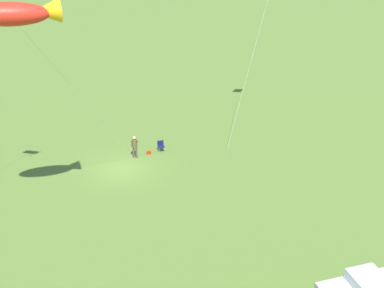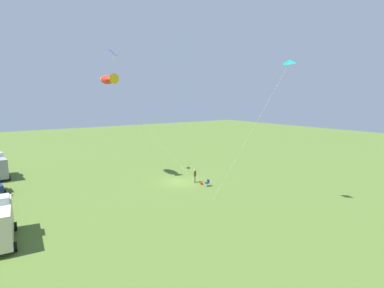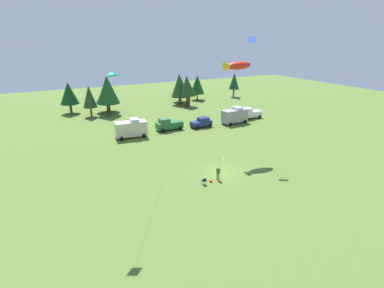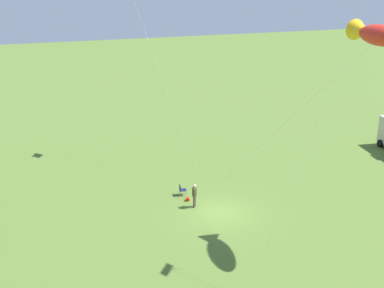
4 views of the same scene
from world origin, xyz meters
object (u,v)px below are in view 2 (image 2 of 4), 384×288
at_px(person_kite_flyer, 195,175).
at_px(kite_diamond_blue, 114,57).
at_px(kite_delta_teal, 289,63).
at_px(kite_large_fish, 108,79).
at_px(folding_chair, 207,182).
at_px(backpack_on_grass, 201,184).

height_order(person_kite_flyer, kite_diamond_blue, kite_diamond_blue).
bearing_deg(kite_delta_teal, kite_large_fish, 25.32).
bearing_deg(person_kite_flyer, folding_chair, 132.76).
bearing_deg(backpack_on_grass, kite_delta_teal, -173.36).
bearing_deg(kite_delta_teal, backpack_on_grass, 6.64).
bearing_deg(backpack_on_grass, kite_diamond_blue, 32.91).
bearing_deg(folding_chair, backpack_on_grass, -75.60).
relative_size(person_kite_flyer, kite_large_fish, 0.13).
xyz_separation_m(person_kite_flyer, backpack_on_grass, (-1.13, -0.18, -0.91)).
relative_size(kite_large_fish, kite_diamond_blue, 0.81).
height_order(backpack_on_grass, kite_large_fish, kite_large_fish).
bearing_deg(kite_diamond_blue, folding_chair, -148.97).
height_order(backpack_on_grass, kite_diamond_blue, kite_diamond_blue).
height_order(kite_large_fish, kite_delta_teal, kite_delta_teal).
bearing_deg(person_kite_flyer, kite_diamond_blue, -20.52).
bearing_deg(kite_large_fish, person_kite_flyer, -133.78).
xyz_separation_m(person_kite_flyer, folding_chair, (-2.16, -0.33, -0.53)).
bearing_deg(folding_chair, kite_delta_teal, 102.63).
bearing_deg(person_kite_flyer, backpack_on_grass, 133.06).
distance_m(folding_chair, kite_large_fish, 17.76).
xyz_separation_m(kite_delta_teal, kite_diamond_blue, (21.35, 7.92, 2.22)).
bearing_deg(folding_chair, kite_large_fish, -43.62).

